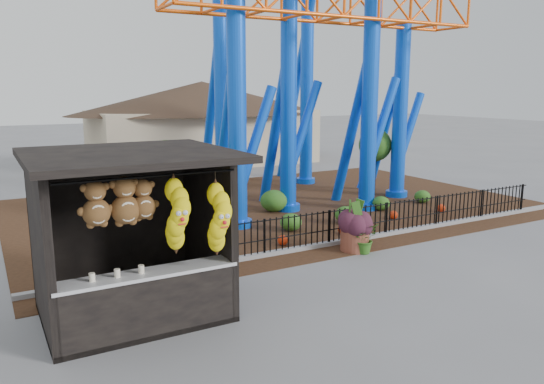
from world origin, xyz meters
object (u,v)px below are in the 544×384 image
prize_booth (135,239)px  terracotta_planter (355,239)px  roller_coaster (301,24)px  potted_plant (364,238)px

prize_booth → terracotta_planter: bearing=13.0°
roller_coaster → potted_plant: bearing=-107.1°
roller_coaster → potted_plant: roller_coaster is taller
prize_booth → terracotta_planter: size_ratio=4.62×
prize_booth → potted_plant: size_ratio=4.48×
prize_booth → roller_coaster: (8.11, 7.32, 4.91)m
terracotta_planter → potted_plant: bearing=-72.8°
roller_coaster → potted_plant: 8.85m
prize_booth → terracotta_planter: (6.12, 1.41, -1.21)m
terracotta_planter → potted_plant: 0.29m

